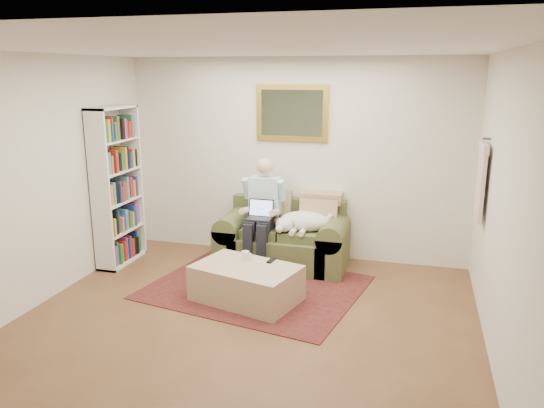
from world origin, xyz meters
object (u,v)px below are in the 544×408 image
at_px(sleeping_dog, 304,221).
at_px(ottoman, 246,283).
at_px(sofa, 283,244).
at_px(bookshelf, 117,187).
at_px(seated_man, 261,215).
at_px(laptop, 260,213).
at_px(coffee_mug, 245,256).

xyz_separation_m(sleeping_dog, ottoman, (-0.40, -1.10, -0.42)).
relative_size(sofa, ottoman, 1.50).
height_order(ottoman, bookshelf, bookshelf).
relative_size(sofa, bookshelf, 0.81).
distance_m(seated_man, laptop, 0.07).
xyz_separation_m(sofa, laptop, (-0.24, -0.21, 0.44)).
relative_size(seated_man, sleeping_dog, 2.04).
xyz_separation_m(laptop, sleeping_dog, (0.53, 0.13, -0.10)).
xyz_separation_m(laptop, ottoman, (0.14, -0.97, -0.52)).
bearing_deg(sofa, bookshelf, -167.54).
xyz_separation_m(sofa, coffee_mug, (-0.17, -1.00, 0.16)).
relative_size(laptop, coffee_mug, 3.15).
height_order(coffee_mug, bookshelf, bookshelf).
distance_m(laptop, sleeping_dog, 0.56).
distance_m(seated_man, ottoman, 1.15).
bearing_deg(seated_man, ottoman, -82.45).
relative_size(sofa, laptop, 5.15).
bearing_deg(ottoman, sleeping_dog, 70.00).
relative_size(sofa, seated_man, 1.19).
xyz_separation_m(sleeping_dog, bookshelf, (-2.35, -0.37, 0.38)).
bearing_deg(ottoman, sofa, 84.79).
distance_m(sleeping_dog, ottoman, 1.24).
distance_m(ottoman, bookshelf, 2.23).
xyz_separation_m(coffee_mug, bookshelf, (-1.88, 0.54, 0.56)).
height_order(seated_man, ottoman, seated_man).
distance_m(sofa, ottoman, 1.19).
bearing_deg(coffee_mug, laptop, 95.09).
bearing_deg(sofa, ottoman, -95.21).
bearing_deg(coffee_mug, seated_man, 94.71).
relative_size(laptop, ottoman, 0.29).
bearing_deg(sleeping_dog, coffee_mug, -116.97).
bearing_deg(seated_man, laptop, -90.00).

